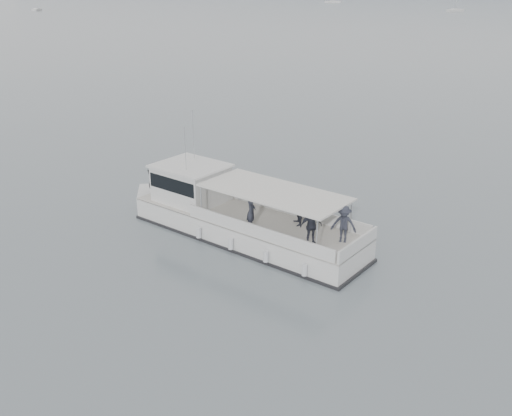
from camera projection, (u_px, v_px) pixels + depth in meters
The scene contains 3 objects.
ground at pixel (197, 245), 25.50m from camera, with size 1400.00×1400.00×0.00m, color slate.
tour_boat at pixel (228, 214), 26.52m from camera, with size 13.17×4.52×5.48m.
moored_fleet at pixel (510, 10), 207.76m from camera, with size 405.25×354.32×11.36m.
Camera 1 is at (14.31, -18.23, 11.10)m, focal length 40.00 mm.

